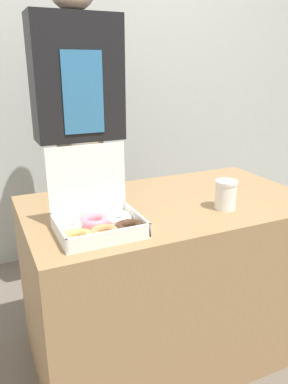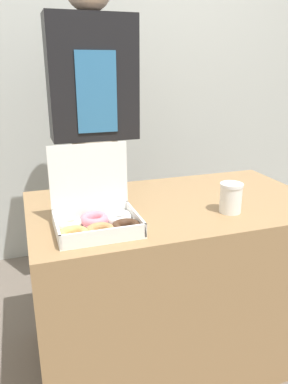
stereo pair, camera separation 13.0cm
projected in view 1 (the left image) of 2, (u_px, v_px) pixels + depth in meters
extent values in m
plane|color=#665B51|center=(166.00, 346.00, 1.78)|extent=(14.00, 14.00, 0.00)
cube|color=#B2B7B2|center=(84.00, 60.00, 2.38)|extent=(10.00, 0.05, 2.60)
cube|color=#99754C|center=(168.00, 279.00, 1.66)|extent=(1.18, 0.68, 0.73)
cube|color=white|center=(100.00, 232.00, 1.25)|extent=(0.28, 0.22, 0.01)
cube|color=white|center=(59.00, 232.00, 1.19)|extent=(0.01, 0.22, 0.05)
cube|color=white|center=(136.00, 218.00, 1.30)|extent=(0.01, 0.22, 0.05)
cube|color=white|center=(110.00, 238.00, 1.15)|extent=(0.28, 0.01, 0.05)
cube|color=white|center=(90.00, 214.00, 1.34)|extent=(0.28, 0.01, 0.05)
cube|color=white|center=(87.00, 177.00, 1.30)|extent=(0.28, 0.01, 0.22)
torus|color=tan|center=(78.00, 238.00, 1.17)|extent=(0.12, 0.12, 0.03)
torus|color=silver|center=(70.00, 226.00, 1.26)|extent=(0.12, 0.12, 0.03)
torus|color=#B27F4C|center=(104.00, 233.00, 1.20)|extent=(0.14, 0.14, 0.03)
torus|color=pink|center=(95.00, 221.00, 1.29)|extent=(0.11, 0.11, 0.03)
torus|color=#422819|center=(129.00, 228.00, 1.24)|extent=(0.13, 0.13, 0.03)
torus|color=white|center=(118.00, 218.00, 1.33)|extent=(0.12, 0.12, 0.03)
cylinder|color=white|center=(226.00, 196.00, 1.45)|extent=(0.08, 0.08, 0.10)
cylinder|color=white|center=(227.00, 182.00, 1.43)|extent=(0.09, 0.09, 0.01)
cylinder|color=gray|center=(85.00, 222.00, 2.04)|extent=(0.23, 0.23, 0.91)
cube|color=black|center=(77.00, 79.00, 1.80)|extent=(0.43, 0.19, 0.59)
cube|color=teal|center=(83.00, 93.00, 1.73)|extent=(0.19, 0.01, 0.37)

